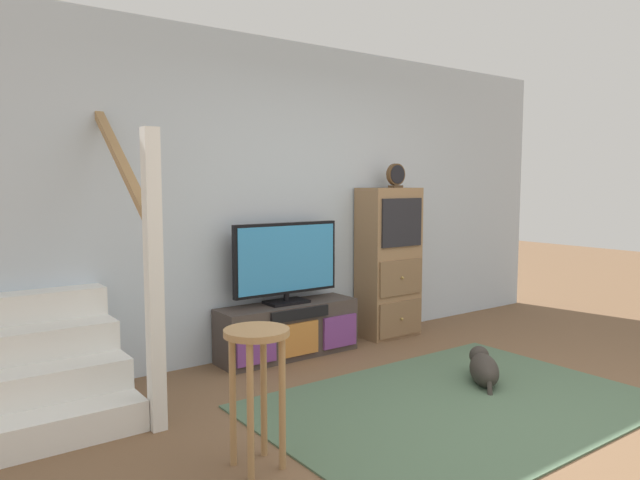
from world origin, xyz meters
TOP-DOWN VIEW (x-y plane):
  - ground_plane at (0.00, 0.00)m, footprint 20.00×20.00m
  - back_wall at (0.00, 2.46)m, footprint 6.40×0.12m
  - area_rug at (0.00, 0.60)m, footprint 2.60×1.80m
  - media_console at (-0.30, 2.19)m, footprint 1.25×0.38m
  - television at (-0.30, 2.22)m, footprint 1.00×0.22m
  - side_cabinet at (0.86, 2.20)m, footprint 0.58×0.38m
  - desk_clock at (0.93, 2.19)m, footprint 0.21×0.08m
  - staircase at (-2.24, 2.20)m, footprint 1.00×1.36m
  - bar_stool_near at (-1.50, 0.64)m, footprint 0.34×0.34m
  - dog at (0.50, 0.77)m, footprint 0.44×0.46m

SIDE VIEW (x-z plane):
  - ground_plane at x=0.00m, z-range 0.00..0.00m
  - area_rug at x=0.00m, z-range 0.00..0.01m
  - dog at x=0.50m, z-range 0.00..0.23m
  - media_console at x=-0.30m, z-range 0.00..0.46m
  - staircase at x=-2.24m, z-range -0.73..1.47m
  - bar_stool_near at x=-1.50m, z-range 0.18..0.91m
  - side_cabinet at x=0.86m, z-range 0.00..1.43m
  - television at x=-0.30m, z-range 0.48..1.17m
  - back_wall at x=0.00m, z-range 0.00..2.70m
  - desk_clock at x=0.93m, z-range 1.43..1.66m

